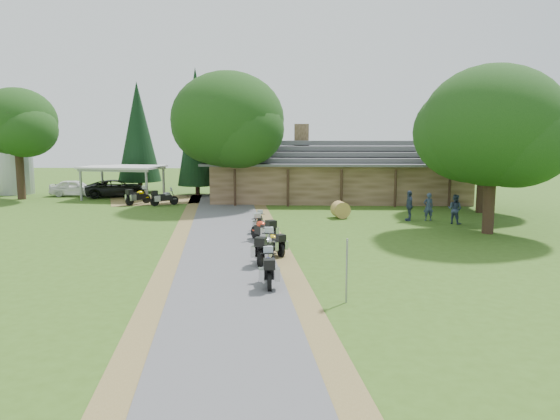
{
  "coord_description": "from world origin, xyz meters",
  "views": [
    {
      "loc": [
        2.95,
        -21.15,
        5.73
      ],
      "look_at": [
        1.89,
        6.78,
        1.6
      ],
      "focal_mm": 35.0,
      "sensor_mm": 36.0,
      "label": 1
    }
  ],
  "objects_px": {
    "motorcycle_row_a": "(269,268)",
    "car_white_sedan": "(75,186)",
    "motorcycle_row_d": "(263,229)",
    "hay_bale": "(340,210)",
    "motorcycle_row_b": "(266,246)",
    "car_dark_suv": "(117,184)",
    "lodge": "(338,170)",
    "motorcycle_carport_a": "(138,196)",
    "carport": "(123,182)",
    "motorcycle_row_e": "(260,222)",
    "motorcycle_row_c": "(274,242)",
    "silo": "(14,159)",
    "motorcycle_carport_b": "(164,197)"
  },
  "relations": [
    {
      "from": "motorcycle_carport_a",
      "to": "car_dark_suv",
      "type": "bearing_deg",
      "value": 69.45
    },
    {
      "from": "silo",
      "to": "motorcycle_carport_a",
      "type": "relative_size",
      "value": 3.06
    },
    {
      "from": "motorcycle_carport_a",
      "to": "motorcycle_carport_b",
      "type": "relative_size",
      "value": 1.04
    },
    {
      "from": "lodge",
      "to": "motorcycle_carport_a",
      "type": "distance_m",
      "value": 16.15
    },
    {
      "from": "motorcycle_row_c",
      "to": "motorcycle_carport_b",
      "type": "distance_m",
      "value": 18.49
    },
    {
      "from": "hay_bale",
      "to": "motorcycle_carport_b",
      "type": "bearing_deg",
      "value": 157.31
    },
    {
      "from": "motorcycle_carport_a",
      "to": "motorcycle_row_c",
      "type": "bearing_deg",
      "value": -110.25
    },
    {
      "from": "motorcycle_row_a",
      "to": "car_white_sedan",
      "type": "bearing_deg",
      "value": 29.48
    },
    {
      "from": "motorcycle_row_b",
      "to": "car_dark_suv",
      "type": "bearing_deg",
      "value": 42.88
    },
    {
      "from": "motorcycle_row_d",
      "to": "motorcycle_carport_b",
      "type": "relative_size",
      "value": 1.06
    },
    {
      "from": "car_dark_suv",
      "to": "motorcycle_row_d",
      "type": "relative_size",
      "value": 2.77
    },
    {
      "from": "motorcycle_row_d",
      "to": "motorcycle_row_e",
      "type": "height_order",
      "value": "motorcycle_row_d"
    },
    {
      "from": "motorcycle_row_a",
      "to": "motorcycle_carport_b",
      "type": "height_order",
      "value": "motorcycle_carport_b"
    },
    {
      "from": "car_dark_suv",
      "to": "motorcycle_row_b",
      "type": "distance_m",
      "value": 27.02
    },
    {
      "from": "motorcycle_row_b",
      "to": "motorcycle_row_d",
      "type": "xyz_separation_m",
      "value": [
        -0.42,
        4.28,
        -0.01
      ]
    },
    {
      "from": "car_dark_suv",
      "to": "motorcycle_carport_b",
      "type": "bearing_deg",
      "value": -154.79
    },
    {
      "from": "motorcycle_row_a",
      "to": "motorcycle_row_d",
      "type": "bearing_deg",
      "value": 0.48
    },
    {
      "from": "silo",
      "to": "motorcycle_row_d",
      "type": "bearing_deg",
      "value": -40.83
    },
    {
      "from": "carport",
      "to": "car_dark_suv",
      "type": "relative_size",
      "value": 1.1
    },
    {
      "from": "car_dark_suv",
      "to": "motorcycle_row_a",
      "type": "relative_size",
      "value": 2.95
    },
    {
      "from": "hay_bale",
      "to": "car_white_sedan",
      "type": "bearing_deg",
      "value": 153.6
    },
    {
      "from": "silo",
      "to": "motorcycle_carport_a",
      "type": "xyz_separation_m",
      "value": [
        13.05,
        -6.62,
        -2.41
      ]
    },
    {
      "from": "motorcycle_row_a",
      "to": "motorcycle_row_b",
      "type": "xyz_separation_m",
      "value": [
        -0.34,
        3.52,
        0.05
      ]
    },
    {
      "from": "car_dark_suv",
      "to": "motorcycle_row_a",
      "type": "distance_m",
      "value": 30.23
    },
    {
      "from": "motorcycle_row_d",
      "to": "hay_bale",
      "type": "bearing_deg",
      "value": -62.97
    },
    {
      "from": "car_dark_suv",
      "to": "motorcycle_row_a",
      "type": "height_order",
      "value": "car_dark_suv"
    },
    {
      "from": "lodge",
      "to": "hay_bale",
      "type": "height_order",
      "value": "lodge"
    },
    {
      "from": "carport",
      "to": "motorcycle_row_c",
      "type": "distance_m",
      "value": 24.24
    },
    {
      "from": "carport",
      "to": "car_white_sedan",
      "type": "distance_m",
      "value": 5.05
    },
    {
      "from": "lodge",
      "to": "motorcycle_row_a",
      "type": "xyz_separation_m",
      "value": [
        -4.21,
        -25.54,
        -1.78
      ]
    },
    {
      "from": "carport",
      "to": "motorcycle_carport_b",
      "type": "bearing_deg",
      "value": -34.33
    },
    {
      "from": "lodge",
      "to": "carport",
      "type": "bearing_deg",
      "value": -178.89
    },
    {
      "from": "lodge",
      "to": "motorcycle_row_b",
      "type": "xyz_separation_m",
      "value": [
        -4.55,
        -22.02,
        -1.74
      ]
    },
    {
      "from": "motorcycle_carport_a",
      "to": "silo",
      "type": "bearing_deg",
      "value": 98.43
    },
    {
      "from": "silo",
      "to": "motorcycle_carport_a",
      "type": "distance_m",
      "value": 14.83
    },
    {
      "from": "car_white_sedan",
      "to": "hay_bale",
      "type": "distance_m",
      "value": 24.77
    },
    {
      "from": "motorcycle_row_b",
      "to": "motorcycle_carport_a",
      "type": "xyz_separation_m",
      "value": [
        -11.02,
        18.1,
        -0.02
      ]
    },
    {
      "from": "lodge",
      "to": "car_white_sedan",
      "type": "bearing_deg",
      "value": 176.87
    },
    {
      "from": "lodge",
      "to": "motorcycle_row_c",
      "type": "bearing_deg",
      "value": -101.8
    },
    {
      "from": "carport",
      "to": "motorcycle_row_a",
      "type": "relative_size",
      "value": 3.24
    },
    {
      "from": "motorcycle_row_c",
      "to": "motorcycle_row_e",
      "type": "distance_m",
      "value": 5.71
    },
    {
      "from": "motorcycle_row_e",
      "to": "car_dark_suv",
      "type": "bearing_deg",
      "value": 40.96
    },
    {
      "from": "car_white_sedan",
      "to": "car_dark_suv",
      "type": "relative_size",
      "value": 0.94
    },
    {
      "from": "silo",
      "to": "motorcycle_row_b",
      "type": "xyz_separation_m",
      "value": [
        24.07,
        -24.72,
        -2.39
      ]
    },
    {
      "from": "motorcycle_row_b",
      "to": "car_white_sedan",
      "type": "bearing_deg",
      "value": 48.81
    },
    {
      "from": "car_dark_suv",
      "to": "motorcycle_row_e",
      "type": "relative_size",
      "value": 3.42
    },
    {
      "from": "motorcycle_row_e",
      "to": "hay_bale",
      "type": "bearing_deg",
      "value": -44.11
    },
    {
      "from": "motorcycle_carport_a",
      "to": "carport",
      "type": "bearing_deg",
      "value": 67.94
    },
    {
      "from": "car_white_sedan",
      "to": "motorcycle_carport_a",
      "type": "xyz_separation_m",
      "value": [
        7.06,
        -5.15,
        -0.21
      ]
    },
    {
      "from": "motorcycle_row_d",
      "to": "carport",
      "type": "bearing_deg",
      "value": 3.19
    }
  ]
}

